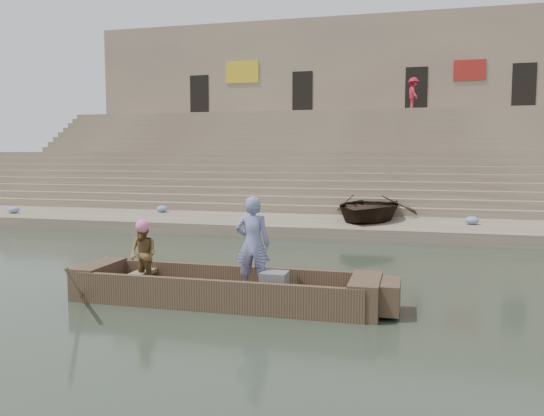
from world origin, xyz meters
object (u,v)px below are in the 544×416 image
at_px(main_rowboat, 224,297).
at_px(television, 274,283).
at_px(rowing_man, 143,254).
at_px(beached_rowboat, 368,207).
at_px(pedestrian, 413,94).
at_px(standing_man, 253,244).

distance_m(main_rowboat, television, 0.99).
relative_size(rowing_man, television, 2.60).
bearing_deg(rowing_man, beached_rowboat, 88.78).
relative_size(television, pedestrian, 0.25).
height_order(standing_man, pedestrian, pedestrian).
bearing_deg(standing_man, rowing_man, -4.44).
xyz_separation_m(rowing_man, pedestrian, (4.77, 23.46, 5.30)).
distance_m(main_rowboat, pedestrian, 24.44).
distance_m(rowing_man, television, 2.58).
height_order(main_rowboat, standing_man, standing_man).
distance_m(television, pedestrian, 24.26).
xyz_separation_m(standing_man, rowing_man, (-2.12, -0.11, -0.27)).
relative_size(television, beached_rowboat, 0.11).
height_order(main_rowboat, beached_rowboat, beached_rowboat).
bearing_deg(beached_rowboat, standing_man, -89.60).
bearing_deg(pedestrian, main_rowboat, 158.02).
xyz_separation_m(main_rowboat, pedestrian, (3.16, 23.48, 6.01)).
xyz_separation_m(standing_man, television, (0.43, -0.13, -0.66)).
height_order(main_rowboat, television, television).
bearing_deg(standing_man, beached_rowboat, -104.69).
bearing_deg(television, main_rowboat, 180.00).
relative_size(standing_man, rowing_man, 1.45).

